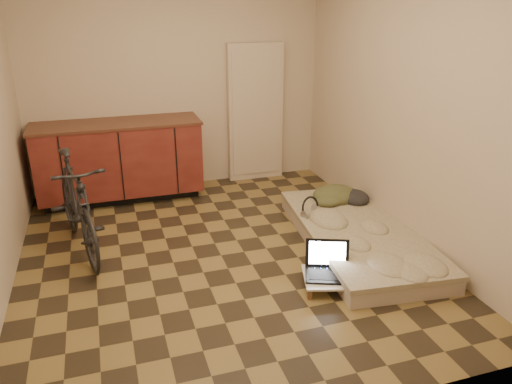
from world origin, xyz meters
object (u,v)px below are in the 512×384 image
object	(u,v)px
bicycle	(76,200)
laptop	(327,268)
futon	(358,235)
lap_desk	(342,277)

from	to	relation	value
bicycle	laptop	size ratio (longest dim) A/B	3.46
laptop	bicycle	bearing A→B (deg)	169.12
futon	laptop	world-z (taller)	laptop
futon	lap_desk	distance (m)	0.81
bicycle	laptop	world-z (taller)	bicycle
bicycle	lap_desk	bearing A→B (deg)	-44.87
futon	lap_desk	xyz separation A→B (m)	(-0.50, -0.64, 0.00)
bicycle	lap_desk	xyz separation A→B (m)	(2.00, -1.31, -0.41)
bicycle	laptop	xyz separation A→B (m)	(1.91, -1.23, -0.35)
futon	laptop	distance (m)	0.82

